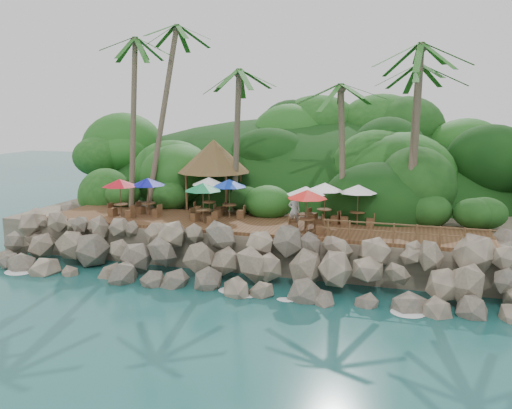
% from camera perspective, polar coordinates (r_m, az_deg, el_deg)
% --- Properties ---
extents(ground, '(140.00, 140.00, 0.00)m').
position_cam_1_polar(ground, '(26.12, -4.00, -9.66)').
color(ground, '#19514F').
rests_on(ground, ground).
extents(land_base, '(32.00, 25.20, 2.10)m').
position_cam_1_polar(land_base, '(40.62, 4.23, -0.82)').
color(land_base, gray).
rests_on(land_base, ground).
extents(jungle_hill, '(44.80, 28.00, 15.40)m').
position_cam_1_polar(jungle_hill, '(48.02, 6.26, -0.38)').
color(jungle_hill, '#143811').
rests_on(jungle_hill, ground).
extents(seawall, '(29.00, 4.00, 2.30)m').
position_cam_1_polar(seawall, '(27.53, -2.51, -6.05)').
color(seawall, gray).
rests_on(seawall, ground).
extents(terrace, '(26.00, 5.00, 0.20)m').
position_cam_1_polar(terrace, '(30.94, 0.00, -2.19)').
color(terrace, brown).
rests_on(terrace, land_base).
extents(jungle_foliage, '(44.00, 16.00, 12.00)m').
position_cam_1_polar(jungle_foliage, '(39.89, 3.88, -2.57)').
color(jungle_foliage, '#143811').
rests_on(jungle_foliage, ground).
extents(foam_line, '(25.20, 0.80, 0.06)m').
position_cam_1_polar(foam_line, '(26.37, -3.76, -9.38)').
color(foam_line, white).
rests_on(foam_line, ground).
extents(palms, '(24.09, 6.63, 13.42)m').
position_cam_1_polar(palms, '(32.98, 2.30, 15.99)').
color(palms, brown).
rests_on(palms, ground).
extents(palapa, '(4.87, 4.87, 4.60)m').
position_cam_1_polar(palapa, '(35.40, -4.61, 5.26)').
color(palapa, brown).
rests_on(palapa, ground).
extents(dining_clusters, '(16.46, 5.38, 2.37)m').
position_cam_1_polar(dining_clusters, '(31.01, -1.54, 1.72)').
color(dining_clusters, brown).
rests_on(dining_clusters, terrace).
extents(railing, '(8.30, 0.10, 1.00)m').
position_cam_1_polar(railing, '(27.14, 15.87, -2.86)').
color(railing, brown).
rests_on(railing, terrace).
extents(waiter, '(0.75, 0.58, 1.83)m').
position_cam_1_polar(waiter, '(29.98, 4.16, -0.64)').
color(waiter, silver).
rests_on(waiter, terrace).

